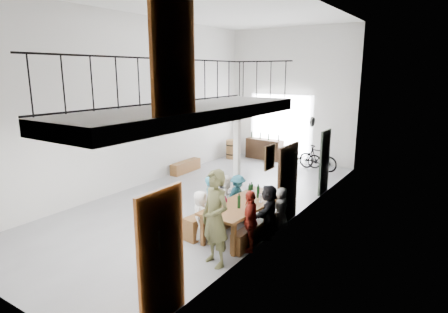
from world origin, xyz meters
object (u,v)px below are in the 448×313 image
Objects in this scene: tasting_table at (245,206)px; bicycle_near at (301,156)px; bench_inner at (221,217)px; oak_barrel at (232,149)px; serving_counter at (264,149)px; host_standing at (215,218)px; side_bench at (186,167)px.

tasting_table is 1.51× the size of bicycle_near.
bench_inner is 2.78× the size of oak_barrel.
bench_inner is 7.50m from oak_barrel.
oak_barrel is 3.12m from bicycle_near.
host_standing is at bearing -63.64° from serving_counter.
host_standing reaches higher than serving_counter.
tasting_table reaches higher than bench_inner.
oak_barrel is 1.40m from serving_counter.
bicycle_near is at bearing -7.23° from serving_counter.
bench_inner is 6.77m from bicycle_near.
side_bench is at bearing 126.06° from bicycle_near.
serving_counter is at bearing 27.55° from oak_barrel.
tasting_table is at bearing -176.25° from bicycle_near.
bench_inner is at bearing -65.71° from serving_counter.
tasting_table is 7.87m from serving_counter.
oak_barrel reaches higher than tasting_table.
oak_barrel is 0.51× the size of bicycle_near.
host_standing is at bearing -78.45° from tasting_table.
side_bench is 2.95m from oak_barrel.
bench_inner is at bearing 178.80° from tasting_table.
bicycle_near reaches higher than tasting_table.
oak_barrel is 0.49× the size of serving_counter.
tasting_table is 7.91m from oak_barrel.
serving_counter is at bearing 67.30° from side_bench.
tasting_table is at bearing -55.94° from oak_barrel.
bench_inner is at bearing -60.04° from oak_barrel.
serving_counter reaches higher than tasting_table.
tasting_table is at bearing -61.14° from serving_counter.
host_standing is (0.23, -1.53, 0.26)m from tasting_table.
bench_inner is 1.17× the size of host_standing.
serving_counter reaches higher than bicycle_near.
oak_barrel is at bearing 138.50° from host_standing.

